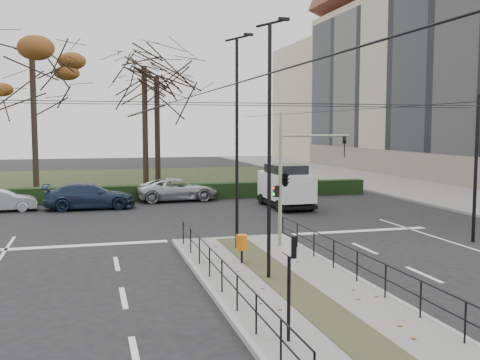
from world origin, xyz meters
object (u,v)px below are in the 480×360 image
at_px(streetlamp_median_near, 270,148).
at_px(rust_tree, 32,60).
at_px(streetlamp_median_far, 237,141).
at_px(bare_tree_near, 144,75).
at_px(parked_car_fourth, 178,190).
at_px(bare_tree_center, 157,84).
at_px(litter_bin, 242,243).
at_px(traffic_light, 287,177).
at_px(white_van, 286,185).
at_px(info_panel, 289,257).
at_px(parked_car_second, 1,201).
at_px(parked_car_third, 89,196).

distance_m(streetlamp_median_near, rust_tree, 30.89).
height_order(streetlamp_median_far, rust_tree, rust_tree).
height_order(rust_tree, bare_tree_near, rust_tree).
bearing_deg(rust_tree, streetlamp_median_far, -69.46).
bearing_deg(parked_car_fourth, streetlamp_median_far, 176.95).
height_order(streetlamp_median_near, parked_car_fourth, streetlamp_median_near).
distance_m(parked_car_fourth, bare_tree_center, 13.03).
xyz_separation_m(litter_bin, parked_car_fourth, (0.51, 17.49, -0.11)).
distance_m(traffic_light, bare_tree_center, 26.53).
bearing_deg(white_van, info_panel, -109.53).
distance_m(litter_bin, rust_tree, 29.69).
height_order(streetlamp_median_near, rust_tree, rust_tree).
relative_size(info_panel, bare_tree_center, 0.20).
bearing_deg(bare_tree_near, streetlamp_median_near, -88.25).
distance_m(litter_bin, white_van, 14.25).
xyz_separation_m(white_van, bare_tree_near, (-6.74, 14.06, 7.45)).
bearing_deg(parked_car_second, parked_car_third, -98.54).
distance_m(rust_tree, bare_tree_center, 9.55).
bearing_deg(rust_tree, parked_car_third, -71.61).
bearing_deg(traffic_light, info_panel, -109.53).
xyz_separation_m(parked_car_fourth, rust_tree, (-9.33, 9.44, 8.95)).
height_order(parked_car_second, parked_car_third, parked_car_third).
relative_size(traffic_light, rust_tree, 0.36).
relative_size(streetlamp_median_near, streetlamp_median_far, 0.97).
xyz_separation_m(parked_car_second, parked_car_fourth, (10.17, 2.12, 0.10)).
relative_size(parked_car_third, bare_tree_near, 0.41).
bearing_deg(parked_car_second, litter_bin, -154.56).
bearing_deg(traffic_light, bare_tree_center, 94.16).
xyz_separation_m(info_panel, streetlamp_median_near, (1.17, 4.91, 2.11)).
distance_m(traffic_light, white_van, 11.32).
bearing_deg(parked_car_second, traffic_light, -144.06).
distance_m(info_panel, parked_car_second, 24.04).
relative_size(info_panel, white_van, 0.48).
relative_size(parked_car_fourth, rust_tree, 0.41).
xyz_separation_m(info_panel, bare_tree_near, (0.28, 33.86, 6.80)).
height_order(streetlamp_median_near, bare_tree_near, bare_tree_near).
bearing_deg(info_panel, bare_tree_center, 87.74).
height_order(parked_car_third, bare_tree_near, bare_tree_near).
height_order(traffic_light, rust_tree, rust_tree).
height_order(info_panel, bare_tree_near, bare_tree_near).
xyz_separation_m(bare_tree_center, bare_tree_near, (-1.10, -1.28, 0.61)).
bearing_deg(white_van, parked_car_fourth, 140.56).
bearing_deg(litter_bin, streetlamp_median_far, 78.98).
distance_m(litter_bin, parked_car_fourth, 17.50).
bearing_deg(streetlamp_median_far, bare_tree_center, 89.80).
relative_size(streetlamp_median_far, bare_tree_center, 0.69).
bearing_deg(rust_tree, bare_tree_center, 7.64).
bearing_deg(bare_tree_near, parked_car_second, -128.22).
distance_m(streetlamp_median_far, bare_tree_center, 26.26).
bearing_deg(bare_tree_center, bare_tree_near, -130.83).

